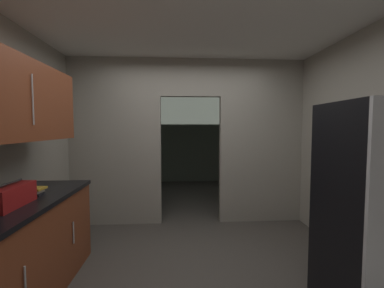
% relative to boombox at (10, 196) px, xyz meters
% --- Properties ---
extents(ground, '(20.00, 20.00, 0.00)m').
position_rel_boombox_xyz_m(ground, '(1.50, 0.39, -0.98)').
color(ground, '#47423D').
extents(kitchen_overhead_slab, '(4.08, 7.15, 0.06)m').
position_rel_boombox_xyz_m(kitchen_overhead_slab, '(1.50, 0.87, 1.65)').
color(kitchen_overhead_slab, silver).
extents(kitchen_partition, '(3.68, 0.12, 2.60)m').
position_rel_boombox_xyz_m(kitchen_partition, '(1.49, 1.97, 0.39)').
color(kitchen_partition, '#9E998C').
rests_on(kitchen_partition, ground).
extents(adjoining_room_shell, '(3.68, 3.18, 2.60)m').
position_rel_boombox_xyz_m(adjoining_room_shell, '(1.50, 4.11, 0.32)').
color(adjoining_room_shell, gray).
rests_on(adjoining_room_shell, ground).
extents(lower_cabinet_run, '(0.63, 1.84, 0.90)m').
position_rel_boombox_xyz_m(lower_cabinet_run, '(-0.03, 0.09, -0.53)').
color(lower_cabinet_run, brown).
rests_on(lower_cabinet_run, ground).
extents(upper_cabinet_counterside, '(0.36, 1.65, 0.68)m').
position_rel_boombox_xyz_m(upper_cabinet_counterside, '(-0.03, 0.09, 0.77)').
color(upper_cabinet_counterside, brown).
extents(boombox, '(0.19, 0.43, 0.20)m').
position_rel_boombox_xyz_m(boombox, '(0.00, 0.00, 0.00)').
color(boombox, maroon).
rests_on(boombox, lower_cabinet_run).
extents(book_stack, '(0.14, 0.16, 0.07)m').
position_rel_boombox_xyz_m(book_stack, '(0.02, 0.33, -0.05)').
color(book_stack, black).
rests_on(book_stack, lower_cabinet_run).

